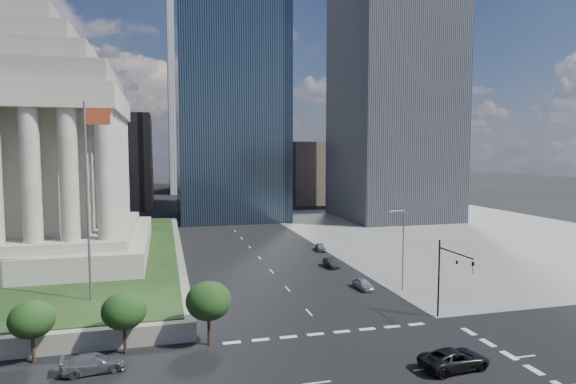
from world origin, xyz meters
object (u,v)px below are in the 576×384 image
object	(u,v)px
war_memorial	(19,120)
suv_grey	(94,363)
flagpole	(89,190)
street_lamp_north	(402,245)
parked_sedan_near	(363,284)
pickup_truck	(454,359)
parked_sedan_mid	(331,263)
traffic_signal_ne	(449,271)
parked_sedan_far	(320,247)

from	to	relation	value
war_memorial	suv_grey	distance (m)	44.63
flagpole	suv_grey	xyz separation A→B (m)	(1.77, -13.00, -12.41)
street_lamp_north	suv_grey	distance (m)	36.54
street_lamp_north	parked_sedan_near	distance (m)	6.80
pickup_truck	parked_sedan_mid	xyz separation A→B (m)	(1.86, 33.78, -0.15)
traffic_signal_ne	parked_sedan_far	bearing A→B (deg)	92.02
flagpole	parked_sedan_mid	world-z (taller)	flagpole
parked_sedan_near	parked_sedan_far	size ratio (longest dim) A/B	1.04
traffic_signal_ne	parked_sedan_far	distance (m)	36.52
war_memorial	traffic_signal_ne	xyz separation A→B (m)	(46.50, -34.30, -16.15)
pickup_truck	parked_sedan_near	distance (m)	22.20
pickup_truck	suv_grey	world-z (taller)	pickup_truck
war_memorial	parked_sedan_far	bearing A→B (deg)	2.41
parked_sedan_far	war_memorial	bearing A→B (deg)	-167.88
street_lamp_north	suv_grey	world-z (taller)	street_lamp_north
pickup_truck	suv_grey	bearing A→B (deg)	71.16
flagpole	parked_sedan_far	distance (m)	43.81
suv_grey	parked_sedan_near	xyz separation A→B (m)	(29.09, 15.63, -0.06)
pickup_truck	parked_sedan_far	distance (m)	45.57
flagpole	pickup_truck	bearing A→B (deg)	-33.93
parked_sedan_near	parked_sedan_mid	size ratio (longest dim) A/B	0.99
street_lamp_north	parked_sedan_mid	world-z (taller)	street_lamp_north
flagpole	street_lamp_north	world-z (taller)	flagpole
traffic_signal_ne	parked_sedan_near	world-z (taller)	traffic_signal_ne
parked_sedan_mid	parked_sedan_near	bearing A→B (deg)	-90.74
war_memorial	parked_sedan_far	xyz separation A→B (m)	(45.22, 1.90, -20.78)
parked_sedan_mid	war_memorial	bearing A→B (deg)	166.40
parked_sedan_far	suv_grey	bearing A→B (deg)	-119.09
pickup_truck	traffic_signal_ne	bearing A→B (deg)	-35.72
suv_grey	parked_sedan_mid	distance (m)	39.87
street_lamp_north	parked_sedan_mid	size ratio (longest dim) A/B	2.60
parked_sedan_near	parked_sedan_mid	world-z (taller)	parked_sedan_near
traffic_signal_ne	parked_sedan_far	world-z (taller)	traffic_signal_ne
street_lamp_north	parked_sedan_mid	bearing A→B (deg)	108.04
war_memorial	parked_sedan_near	size ratio (longest dim) A/B	10.28
traffic_signal_ne	suv_grey	distance (m)	32.99
suv_grey	parked_sedan_far	xyz separation A→B (m)	(31.28, 38.90, -0.08)
traffic_signal_ne	parked_sedan_far	size ratio (longest dim) A/B	2.20
flagpole	parked_sedan_mid	size ratio (longest dim) A/B	5.20
street_lamp_north	parked_sedan_mid	xyz separation A→B (m)	(-4.33, 13.29, -5.03)
traffic_signal_ne	street_lamp_north	world-z (taller)	street_lamp_north
street_lamp_north	parked_sedan_far	xyz separation A→B (m)	(-2.11, 24.90, -5.04)
suv_grey	parked_sedan_near	distance (m)	33.02
parked_sedan_mid	pickup_truck	bearing A→B (deg)	-94.03
suv_grey	parked_sedan_far	world-z (taller)	suv_grey
traffic_signal_ne	parked_sedan_mid	xyz separation A→B (m)	(-3.50, 24.59, -4.62)
pickup_truck	parked_sedan_mid	world-z (taller)	pickup_truck
pickup_truck	parked_sedan_mid	bearing A→B (deg)	-8.59
parked_sedan_near	parked_sedan_far	world-z (taller)	parked_sedan_near
parked_sedan_near	street_lamp_north	bearing A→B (deg)	-23.71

